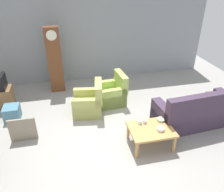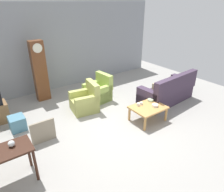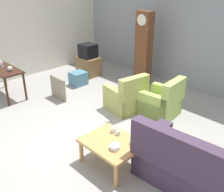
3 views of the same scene
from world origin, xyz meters
The scene contains 14 objects.
ground_plane centered at (0.00, 0.00, 0.00)m, with size 10.40×10.40×0.00m, color #999691.
garage_door_wall centered at (0.00, 3.60, 1.60)m, with size 8.40×0.16×3.20m, color gray.
couch_floral centered at (2.21, 0.11, 0.36)m, with size 2.16×1.03×1.04m.
armchair_olive_near centered at (-0.37, 1.25, 0.31)m, with size 0.90×0.87×0.92m.
armchair_olive_far centered at (0.36, 1.64, 0.31)m, with size 0.86×0.83×0.92m.
coffee_table_wood centered at (0.79, -0.37, 0.39)m, with size 0.96×0.76×0.45m.
grandfather_clock centered at (-1.20, 2.83, 1.04)m, with size 0.44×0.30×2.07m.
framed_picture_leaning centered at (-2.01, 0.44, 0.29)m, with size 0.60×0.05×0.58m, color gray.
storage_box_blue centered at (-2.41, 1.39, 0.19)m, with size 0.40×0.44×0.38m, color teal.
glass_dome_cloche centered at (-2.81, -0.39, 0.83)m, with size 0.12×0.12×0.12m, color silver.
cup_white_porcelain centered at (0.61, -0.14, 0.49)m, with size 0.09×0.09×0.08m, color white.
cup_blue_rimmed centered at (0.72, -0.14, 0.49)m, with size 0.08×0.08×0.08m, color silver.
bowl_white_stacked centered at (0.97, -0.47, 0.49)m, with size 0.17×0.17×0.07m, color white.
bowl_shallow_green centered at (1.11, -0.14, 0.48)m, with size 0.18×0.18×0.06m, color #B2C69E.
Camera 2 is at (-3.07, -3.93, 3.25)m, focal length 32.72 mm.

